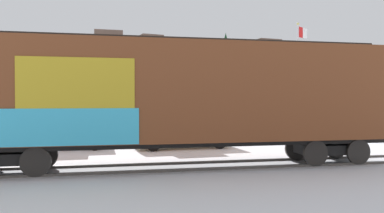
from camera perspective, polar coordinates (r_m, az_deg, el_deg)
The scene contains 7 objects.
ground_plane at distance 13.70m, azimuth 2.46°, elevation -8.90°, with size 260.00×260.00×0.00m, color silver.
track at distance 13.28m, azimuth -10.90°, elevation -9.05°, with size 60.01×2.96×0.08m.
freight_car at distance 13.28m, azimuth -1.53°, elevation 1.83°, with size 15.38×2.89×4.51m.
flagpole at distance 28.53m, azimuth 15.70°, elevation 6.13°, with size 1.18×0.81×7.83m.
hillside at distance 86.58m, azimuth -9.96°, elevation 3.58°, with size 132.64×34.24×16.92m.
parked_car_silver at distance 19.25m, azimuth -18.63°, elevation -3.46°, with size 4.20×1.96×1.79m.
parked_car_tan at distance 18.75m, azimuth -1.57°, elevation -3.71°, with size 4.83×2.25×1.60m.
Camera 1 is at (-3.42, -13.05, 2.36)m, focal length 35.82 mm.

